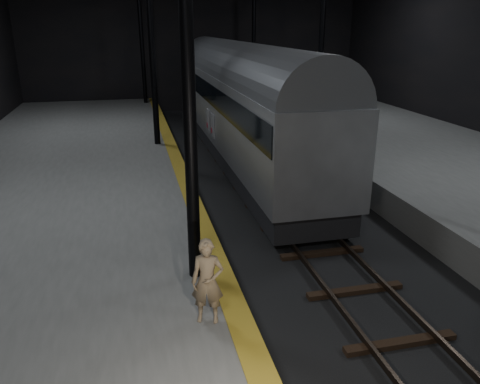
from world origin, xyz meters
name	(u,v)px	position (x,y,z in m)	size (l,w,h in m)	color
ground	(297,227)	(0.00, 0.00, 0.00)	(44.00, 44.00, 0.00)	black
platform_left	(44,235)	(-7.50, 0.00, 0.50)	(9.00, 43.80, 1.00)	#565654
tactile_strip	(195,206)	(-3.25, 0.00, 1.00)	(0.50, 43.80, 0.01)	olive
track	(298,225)	(0.00, 0.00, 0.07)	(2.40, 43.00, 0.24)	#3F3328
train	(240,98)	(0.00, 7.95, 2.92)	(2.93, 19.58, 5.23)	#929399
woman	(208,282)	(-3.80, -5.69, 1.79)	(0.58, 0.38, 1.59)	#8F7758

